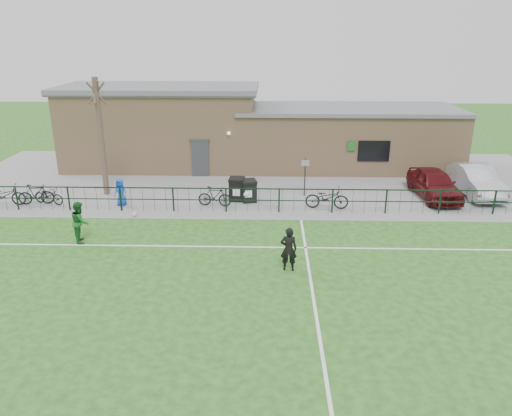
{
  "coord_description": "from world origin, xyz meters",
  "views": [
    {
      "loc": [
        0.54,
        -14.16,
        8.23
      ],
      "look_at": [
        0.0,
        5.0,
        1.3
      ],
      "focal_mm": 35.0,
      "sensor_mm": 36.0,
      "label": 1
    }
  ],
  "objects_px": {
    "wheelie_bin_right": "(237,190)",
    "ball_ground": "(134,214)",
    "outfield_player": "(80,222)",
    "car_maroon": "(434,184)",
    "sign_post": "(305,177)",
    "bicycle_e": "(327,198)",
    "spectator_child": "(121,192)",
    "car_silver": "(476,180)",
    "bicycle_c": "(49,195)",
    "wheelie_bin_left": "(249,191)",
    "bicycle_b": "(36,194)",
    "bicycle_d": "(215,196)",
    "bicycle_a": "(4,195)",
    "bare_tree": "(101,138)"
  },
  "relations": [
    {
      "from": "car_silver",
      "to": "ball_ground",
      "type": "height_order",
      "value": "car_silver"
    },
    {
      "from": "bicycle_d",
      "to": "bicycle_c",
      "type": "bearing_deg",
      "value": 96.28
    },
    {
      "from": "spectator_child",
      "to": "ball_ground",
      "type": "distance_m",
      "value": 1.94
    },
    {
      "from": "car_maroon",
      "to": "wheelie_bin_left",
      "type": "bearing_deg",
      "value": -179.24
    },
    {
      "from": "car_silver",
      "to": "spectator_child",
      "type": "distance_m",
      "value": 18.15
    },
    {
      "from": "wheelie_bin_left",
      "to": "outfield_player",
      "type": "distance_m",
      "value": 8.4
    },
    {
      "from": "wheelie_bin_left",
      "to": "car_silver",
      "type": "xyz_separation_m",
      "value": [
        11.78,
        1.46,
        0.24
      ]
    },
    {
      "from": "bicycle_a",
      "to": "car_maroon",
      "type": "bearing_deg",
      "value": -94.37
    },
    {
      "from": "sign_post",
      "to": "bicycle_e",
      "type": "height_order",
      "value": "sign_post"
    },
    {
      "from": "wheelie_bin_left",
      "to": "ball_ground",
      "type": "bearing_deg",
      "value": -168.68
    },
    {
      "from": "bicycle_e",
      "to": "ball_ground",
      "type": "xyz_separation_m",
      "value": [
        -9.0,
        -1.37,
        -0.44
      ]
    },
    {
      "from": "wheelie_bin_left",
      "to": "bicycle_e",
      "type": "distance_m",
      "value": 3.91
    },
    {
      "from": "wheelie_bin_right",
      "to": "sign_post",
      "type": "distance_m",
      "value": 3.57
    },
    {
      "from": "outfield_player",
      "to": "car_maroon",
      "type": "bearing_deg",
      "value": -87.69
    },
    {
      "from": "bicycle_e",
      "to": "spectator_child",
      "type": "distance_m",
      "value": 10.03
    },
    {
      "from": "car_silver",
      "to": "bicycle_c",
      "type": "bearing_deg",
      "value": -176.04
    },
    {
      "from": "wheelie_bin_left",
      "to": "bicycle_a",
      "type": "distance_m",
      "value": 11.96
    },
    {
      "from": "wheelie_bin_right",
      "to": "ball_ground",
      "type": "xyz_separation_m",
      "value": [
        -4.59,
        -2.51,
        -0.44
      ]
    },
    {
      "from": "sign_post",
      "to": "spectator_child",
      "type": "distance_m",
      "value": 9.25
    },
    {
      "from": "car_silver",
      "to": "wheelie_bin_right",
      "type": "bearing_deg",
      "value": -175.82
    },
    {
      "from": "car_maroon",
      "to": "bicycle_a",
      "type": "bearing_deg",
      "value": -179.49
    },
    {
      "from": "car_maroon",
      "to": "spectator_child",
      "type": "bearing_deg",
      "value": -178.44
    },
    {
      "from": "car_maroon",
      "to": "wheelie_bin_right",
      "type": "bearing_deg",
      "value": 179.41
    },
    {
      "from": "bicycle_b",
      "to": "outfield_player",
      "type": "height_order",
      "value": "outfield_player"
    },
    {
      "from": "bicycle_d",
      "to": "outfield_player",
      "type": "relative_size",
      "value": 0.97
    },
    {
      "from": "bicycle_b",
      "to": "outfield_player",
      "type": "bearing_deg",
      "value": -149.04
    },
    {
      "from": "bicycle_e",
      "to": "bicycle_d",
      "type": "bearing_deg",
      "value": 93.12
    },
    {
      "from": "bicycle_b",
      "to": "bicycle_e",
      "type": "relative_size",
      "value": 0.83
    },
    {
      "from": "bicycle_d",
      "to": "spectator_child",
      "type": "height_order",
      "value": "spectator_child"
    },
    {
      "from": "car_silver",
      "to": "bicycle_c",
      "type": "distance_m",
      "value": 21.75
    },
    {
      "from": "bicycle_b",
      "to": "bicycle_d",
      "type": "height_order",
      "value": "bicycle_b"
    },
    {
      "from": "outfield_player",
      "to": "sign_post",
      "type": "bearing_deg",
      "value": -75.43
    },
    {
      "from": "wheelie_bin_right",
      "to": "bicycle_c",
      "type": "height_order",
      "value": "wheelie_bin_right"
    },
    {
      "from": "sign_post",
      "to": "outfield_player",
      "type": "distance_m",
      "value": 11.26
    },
    {
      "from": "wheelie_bin_right",
      "to": "bicycle_d",
      "type": "height_order",
      "value": "wheelie_bin_right"
    },
    {
      "from": "wheelie_bin_left",
      "to": "bicycle_e",
      "type": "height_order",
      "value": "bicycle_e"
    },
    {
      "from": "bicycle_b",
      "to": "bare_tree",
      "type": "bearing_deg",
      "value": -70.06
    },
    {
      "from": "bicycle_a",
      "to": "wheelie_bin_right",
      "type": "bearing_deg",
      "value": -93.39
    },
    {
      "from": "bicycle_a",
      "to": "bicycle_e",
      "type": "height_order",
      "value": "bicycle_e"
    },
    {
      "from": "bare_tree",
      "to": "bicycle_b",
      "type": "xyz_separation_m",
      "value": [
        -2.94,
        -1.7,
        -2.47
      ]
    },
    {
      "from": "bicycle_b",
      "to": "bicycle_d",
      "type": "bearing_deg",
      "value": -100.21
    },
    {
      "from": "spectator_child",
      "to": "bicycle_e",
      "type": "bearing_deg",
      "value": 13.54
    },
    {
      "from": "bicycle_d",
      "to": "sign_post",
      "type": "bearing_deg",
      "value": -62.17
    },
    {
      "from": "wheelie_bin_right",
      "to": "outfield_player",
      "type": "xyz_separation_m",
      "value": [
        -6.01,
        -5.33,
        0.3
      ]
    },
    {
      "from": "sign_post",
      "to": "bicycle_e",
      "type": "bearing_deg",
      "value": -63.62
    },
    {
      "from": "bicycle_d",
      "to": "ball_ground",
      "type": "relative_size",
      "value": 6.93
    },
    {
      "from": "ball_ground",
      "to": "bicycle_d",
      "type": "bearing_deg",
      "value": 23.61
    },
    {
      "from": "car_maroon",
      "to": "car_silver",
      "type": "relative_size",
      "value": 0.94
    },
    {
      "from": "car_maroon",
      "to": "bicycle_e",
      "type": "bearing_deg",
      "value": -166.53
    },
    {
      "from": "bicycle_e",
      "to": "wheelie_bin_right",
      "type": "bearing_deg",
      "value": 80.6
    }
  ]
}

